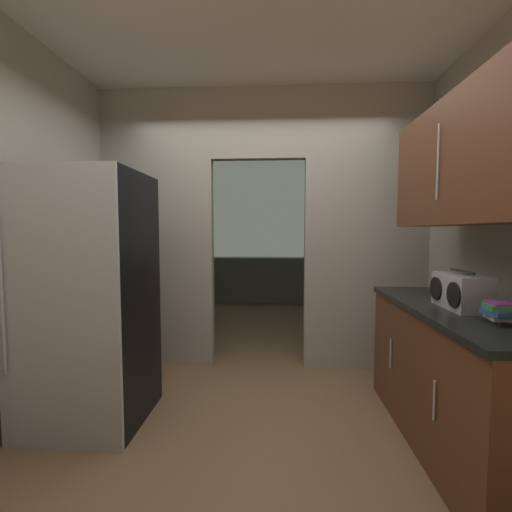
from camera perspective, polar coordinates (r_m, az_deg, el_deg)
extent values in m
plane|color=brown|center=(2.61, -0.43, -28.12)|extent=(20.00, 20.00, 0.00)
cube|color=silver|center=(3.01, 0.17, 32.97)|extent=(3.68, 6.78, 0.06)
cube|color=#ADA899|center=(3.80, -15.45, 4.12)|extent=(1.13, 0.12, 2.82)
cube|color=#ADA899|center=(3.71, 17.30, 4.10)|extent=(1.21, 0.12, 2.82)
cube|color=#ADA899|center=(3.76, 0.38, 20.61)|extent=(0.94, 0.12, 0.70)
cube|color=gray|center=(6.79, 2.16, 4.12)|extent=(3.28, 0.10, 2.82)
cube|color=gray|center=(5.48, -15.14, 4.03)|extent=(0.10, 3.19, 2.82)
cube|color=gray|center=(5.39, 18.98, 3.96)|extent=(0.10, 3.19, 2.82)
cube|color=black|center=(2.85, -25.27, -6.19)|extent=(0.79, 0.73, 1.81)
cube|color=#B7BABC|center=(2.53, -29.44, -7.57)|extent=(0.79, 0.03, 1.81)
cylinder|color=#B7BABC|center=(2.69, -35.90, -5.21)|extent=(0.02, 0.02, 0.99)
cube|color=brown|center=(2.71, 30.09, -17.12)|extent=(0.61, 1.66, 0.87)
cube|color=black|center=(2.59, 30.44, -7.63)|extent=(0.65, 1.66, 0.04)
cylinder|color=#B7BABC|center=(2.26, 26.91, -20.13)|extent=(0.01, 0.01, 0.22)
cylinder|color=#B7BABC|center=(2.90, 20.96, -14.54)|extent=(0.01, 0.01, 0.22)
cube|color=brown|center=(2.58, 31.17, 12.94)|extent=(0.34, 1.50, 0.77)
cylinder|color=#B7BABC|center=(2.50, 27.37, 13.37)|extent=(0.01, 0.01, 0.46)
cube|color=#B2B2B7|center=(2.52, 30.30, -5.00)|extent=(0.19, 0.39, 0.21)
cylinder|color=#262626|center=(2.51, 30.40, -2.15)|extent=(0.02, 0.27, 0.02)
cylinder|color=black|center=(2.37, 29.36, -5.50)|extent=(0.01, 0.15, 0.15)
cylinder|color=black|center=(2.58, 27.11, -4.70)|extent=(0.01, 0.15, 0.15)
cube|color=black|center=(2.24, 34.79, -8.73)|extent=(0.11, 0.14, 0.02)
cube|color=beige|center=(2.24, 34.62, -8.14)|extent=(0.11, 0.13, 0.03)
cube|color=#2D609E|center=(2.22, 34.68, -7.55)|extent=(0.13, 0.14, 0.03)
cube|color=#388C47|center=(2.23, 34.82, -6.82)|extent=(0.14, 0.15, 0.03)
cube|color=#8C3893|center=(2.23, 34.98, -6.31)|extent=(0.13, 0.13, 0.01)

